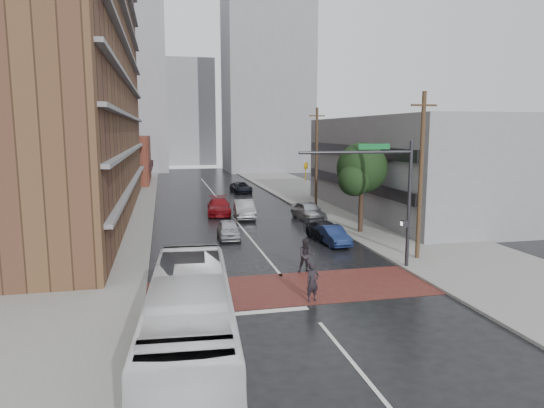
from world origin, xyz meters
TOP-DOWN VIEW (x-y plane):
  - ground at (0.00, 0.00)m, footprint 160.00×160.00m
  - crosswalk at (0.00, 0.50)m, footprint 14.00×5.00m
  - sidewalk_west at (-11.50, 25.00)m, footprint 9.00×90.00m
  - sidewalk_east at (11.50, 25.00)m, footprint 9.00×90.00m
  - apartment_block at (-14.00, 24.00)m, footprint 10.00×44.00m
  - storefront_west at (-12.00, 54.00)m, footprint 8.00×16.00m
  - building_east at (16.50, 20.00)m, footprint 11.00×26.00m
  - distant_tower_west at (-14.00, 78.00)m, footprint 18.00×16.00m
  - distant_tower_east at (14.00, 72.00)m, footprint 16.00×14.00m
  - distant_tower_center at (0.00, 95.00)m, footprint 12.00×10.00m
  - street_tree at (8.52, 12.03)m, footprint 4.20×4.10m
  - signal_mast at (5.85, 2.50)m, footprint 6.50×0.30m
  - utility_pole_near at (8.80, 4.00)m, footprint 1.60×0.26m
  - utility_pole_far at (8.80, 24.00)m, footprint 1.60×0.26m
  - transit_bus at (-5.33, -6.76)m, footprint 3.40×11.37m
  - pedestrian_a at (0.46, -1.50)m, footprint 0.77×0.62m
  - pedestrian_b at (1.51, 3.00)m, footprint 0.98×0.80m
  - car_travel_a at (-1.54, 12.47)m, footprint 1.74×3.96m
  - car_travel_b at (0.93, 20.38)m, footprint 2.04×4.99m
  - car_travel_c at (-1.06, 22.83)m, footprint 2.52×5.37m
  - suv_travel at (3.51, 38.41)m, footprint 2.45×4.91m
  - car_parked_near at (5.20, 9.01)m, footprint 1.59×3.95m
  - car_parked_mid at (5.20, 10.45)m, footprint 2.28×4.54m
  - car_parked_far at (6.30, 18.35)m, footprint 2.41×4.91m

SIDE VIEW (x-z plane):
  - ground at x=0.00m, z-range 0.00..0.00m
  - crosswalk at x=0.00m, z-range 0.00..0.02m
  - sidewalk_west at x=-11.50m, z-range 0.00..0.15m
  - sidewalk_east at x=11.50m, z-range 0.00..0.15m
  - car_parked_mid at x=5.20m, z-range 0.00..1.27m
  - car_parked_near at x=5.20m, z-range 0.00..1.28m
  - car_travel_a at x=-1.54m, z-range 0.00..1.33m
  - suv_travel at x=3.51m, z-range 0.00..1.34m
  - car_travel_c at x=-1.06m, z-range 0.00..1.52m
  - car_travel_b at x=0.93m, z-range 0.00..1.61m
  - car_parked_far at x=6.30m, z-range 0.00..1.61m
  - pedestrian_a at x=0.46m, z-range 0.00..1.83m
  - pedestrian_b at x=1.51m, z-range 0.00..1.88m
  - transit_bus at x=-5.33m, z-range 0.00..3.12m
  - storefront_west at x=-12.00m, z-range 0.00..7.00m
  - building_east at x=16.50m, z-range 0.00..9.00m
  - signal_mast at x=5.85m, z-range 1.13..8.33m
  - street_tree at x=8.52m, z-range 1.28..8.18m
  - utility_pole_near at x=8.80m, z-range 0.14..10.14m
  - utility_pole_far at x=8.80m, z-range 0.14..10.14m
  - distant_tower_center at x=0.00m, z-range 0.00..24.00m
  - apartment_block at x=-14.00m, z-range 0.00..28.00m
  - distant_tower_west at x=-14.00m, z-range 0.00..32.00m
  - distant_tower_east at x=14.00m, z-range 0.00..36.00m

